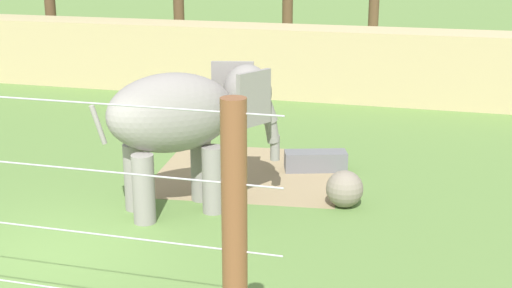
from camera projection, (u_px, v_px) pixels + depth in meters
The scene contains 6 objects.
ground_plane at pixel (53, 253), 11.89m from camera, with size 120.00×120.00×0.00m, color #5B7F3D.
dirt_patch at pixel (249, 172), 15.91m from camera, with size 4.06×3.88×0.01m, color #937F5B.
embankment_wall at pixel (257, 60), 23.60m from camera, with size 36.00×1.80×2.27m, color tan.
elephant at pixel (186, 118), 13.30m from camera, with size 3.27×2.91×2.77m.
enrichment_ball at pixel (345, 189), 13.81m from camera, with size 0.74×0.74×0.74m, color gray.
feed_trough at pixel (316, 161), 16.01m from camera, with size 1.49×0.91×0.44m.
Camera 1 is at (6.21, -9.57, 5.14)m, focal length 49.45 mm.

